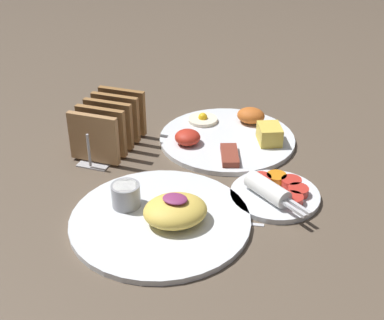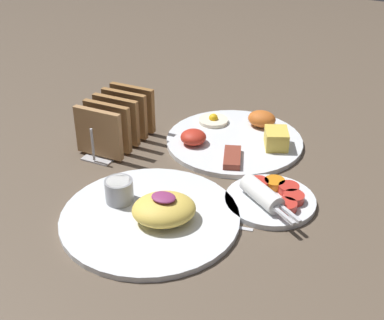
{
  "view_description": "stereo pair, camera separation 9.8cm",
  "coord_description": "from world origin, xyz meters",
  "px_view_note": "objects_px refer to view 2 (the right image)",
  "views": [
    {
      "loc": [
        0.28,
        -0.79,
        0.53
      ],
      "look_at": [
        0.01,
        0.01,
        0.03
      ],
      "focal_mm": 50.0,
      "sensor_mm": 36.0,
      "label": 1
    },
    {
      "loc": [
        0.37,
        -0.76,
        0.53
      ],
      "look_at": [
        0.01,
        0.01,
        0.03
      ],
      "focal_mm": 50.0,
      "sensor_mm": 36.0,
      "label": 2
    }
  ],
  "objects_px": {
    "plate_condiments": "(271,198)",
    "plate_foreground": "(151,213)",
    "plate_breakfast": "(236,138)",
    "toast_rack": "(117,122)"
  },
  "relations": [
    {
      "from": "plate_condiments",
      "to": "toast_rack",
      "type": "bearing_deg",
      "value": 168.36
    },
    {
      "from": "plate_foreground",
      "to": "plate_breakfast",
      "type": "bearing_deg",
      "value": 84.51
    },
    {
      "from": "plate_breakfast",
      "to": "plate_foreground",
      "type": "height_order",
      "value": "plate_foreground"
    },
    {
      "from": "plate_breakfast",
      "to": "plate_condiments",
      "type": "distance_m",
      "value": 0.22
    },
    {
      "from": "plate_breakfast",
      "to": "toast_rack",
      "type": "relative_size",
      "value": 1.55
    },
    {
      "from": "plate_condiments",
      "to": "plate_breakfast",
      "type": "bearing_deg",
      "value": 126.36
    },
    {
      "from": "plate_condiments",
      "to": "plate_foreground",
      "type": "distance_m",
      "value": 0.21
    },
    {
      "from": "plate_condiments",
      "to": "plate_foreground",
      "type": "xyz_separation_m",
      "value": [
        -0.16,
        -0.13,
        0.0
      ]
    },
    {
      "from": "plate_breakfast",
      "to": "toast_rack",
      "type": "xyz_separation_m",
      "value": [
        -0.22,
        -0.11,
        0.04
      ]
    },
    {
      "from": "plate_breakfast",
      "to": "plate_condiments",
      "type": "xyz_separation_m",
      "value": [
        0.13,
        -0.18,
        0.0
      ]
    }
  ]
}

